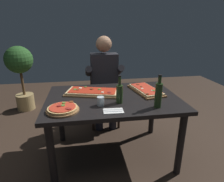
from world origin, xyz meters
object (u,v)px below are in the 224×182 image
object	(u,v)px
pizza_rectangular_front	(93,92)
diner_chair	(104,92)
dining_table	(113,105)
pizza_round_far	(63,109)
seated_diner	(104,78)
potted_plant_corner	(20,69)
pizza_rectangular_left	(146,90)
wine_bottle_dark	(158,94)
oil_bottle_amber	(120,93)
tumbler_near_camera	(101,101)

from	to	relation	value
pizza_rectangular_front	diner_chair	size ratio (longest dim) A/B	0.75
dining_table	pizza_round_far	distance (m)	0.58
seated_diner	potted_plant_corner	bearing A→B (deg)	149.95
pizza_rectangular_left	pizza_round_far	xyz separation A→B (m)	(-0.91, -0.38, 0.00)
wine_bottle_dark	diner_chair	world-z (taller)	wine_bottle_dark
dining_table	pizza_round_far	world-z (taller)	pizza_round_far
pizza_round_far	oil_bottle_amber	xyz separation A→B (m)	(0.54, 0.11, 0.08)
pizza_rectangular_front	pizza_round_far	distance (m)	0.50
wine_bottle_dark	pizza_rectangular_left	bearing A→B (deg)	86.05
wine_bottle_dark	oil_bottle_amber	xyz separation A→B (m)	(-0.34, 0.16, -0.02)
pizza_rectangular_left	wine_bottle_dark	world-z (taller)	wine_bottle_dark
pizza_rectangular_front	oil_bottle_amber	xyz separation A→B (m)	(0.25, -0.30, 0.08)
pizza_rectangular_front	pizza_round_far	world-z (taller)	same
pizza_rectangular_left	seated_diner	xyz separation A→B (m)	(-0.41, 0.62, -0.02)
pizza_rectangular_left	oil_bottle_amber	distance (m)	0.47
oil_bottle_amber	seated_diner	distance (m)	0.91
pizza_rectangular_left	seated_diner	distance (m)	0.75
pizza_rectangular_front	oil_bottle_amber	size ratio (longest dim) A/B	2.31
pizza_round_far	tumbler_near_camera	distance (m)	0.36
pizza_round_far	dining_table	bearing A→B (deg)	28.70
dining_table	pizza_rectangular_left	size ratio (longest dim) A/B	2.65
dining_table	seated_diner	size ratio (longest dim) A/B	1.05
pizza_round_far	tumbler_near_camera	size ratio (longest dim) A/B	3.43
dining_table	oil_bottle_amber	size ratio (longest dim) A/B	4.97
pizza_rectangular_left	potted_plant_corner	xyz separation A→B (m)	(-1.77, 1.41, -0.01)
pizza_rectangular_left	tumbler_near_camera	bearing A→B (deg)	-150.66
dining_table	potted_plant_corner	bearing A→B (deg)	131.91
oil_bottle_amber	potted_plant_corner	size ratio (longest dim) A/B	0.25
dining_table	wine_bottle_dark	bearing A→B (deg)	-40.71
wine_bottle_dark	seated_diner	xyz separation A→B (m)	(-0.38, 1.06, -0.13)
diner_chair	potted_plant_corner	world-z (taller)	potted_plant_corner
pizza_rectangular_left	potted_plant_corner	bearing A→B (deg)	141.46
pizza_round_far	potted_plant_corner	xyz separation A→B (m)	(-0.87, 1.80, -0.01)
seated_diner	oil_bottle_amber	bearing A→B (deg)	-87.12
wine_bottle_dark	diner_chair	distance (m)	1.30
pizza_rectangular_front	wine_bottle_dark	xyz separation A→B (m)	(0.58, -0.46, 0.11)
potted_plant_corner	tumbler_near_camera	bearing A→B (deg)	-54.78
dining_table	pizza_rectangular_front	size ratio (longest dim) A/B	2.15
pizza_round_far	wine_bottle_dark	xyz separation A→B (m)	(0.88, -0.05, 0.11)
pizza_round_far	potted_plant_corner	distance (m)	2.00
pizza_rectangular_left	seated_diner	world-z (taller)	seated_diner
pizza_rectangular_front	wine_bottle_dark	world-z (taller)	wine_bottle_dark
wine_bottle_dark	potted_plant_corner	xyz separation A→B (m)	(-1.74, 1.85, -0.12)
diner_chair	wine_bottle_dark	bearing A→B (deg)	-72.11
pizza_round_far	pizza_rectangular_left	bearing A→B (deg)	23.01
pizza_rectangular_front	seated_diner	xyz separation A→B (m)	(0.20, 0.60, -0.02)
wine_bottle_dark	pizza_rectangular_front	bearing A→B (deg)	141.79
wine_bottle_dark	oil_bottle_amber	size ratio (longest dim) A/B	1.12
dining_table	seated_diner	bearing A→B (deg)	90.35
wine_bottle_dark	tumbler_near_camera	world-z (taller)	wine_bottle_dark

